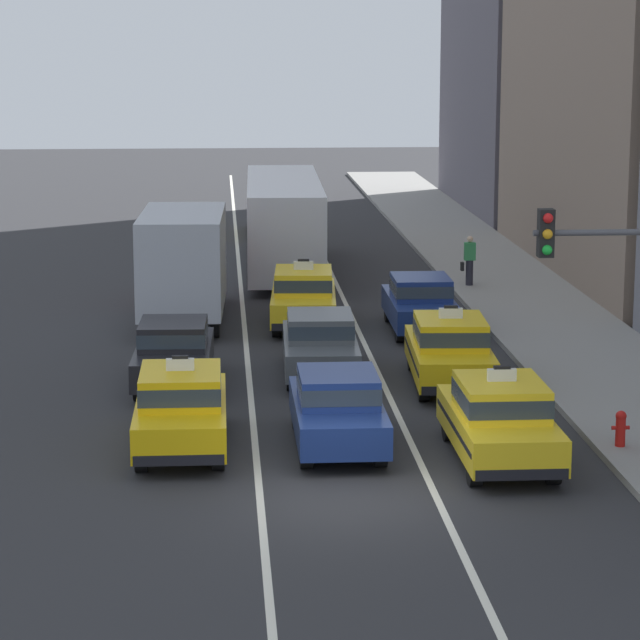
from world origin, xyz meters
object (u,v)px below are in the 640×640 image
Objects in this scene: sedan_left_second at (174,351)px; fire_hydrant at (621,427)px; sedan_center_nearest at (338,407)px; taxi_right_nearest at (500,419)px; taxi_left_nearest at (181,407)px; box_truck_left_third at (185,261)px; taxi_center_fifth at (270,212)px; bus_center_fourth at (284,220)px; taxi_right_second at (450,349)px; taxi_center_third at (304,296)px; sedan_right_third at (420,302)px; pedestrian_near_crosswalk at (469,261)px; sedan_center_second at (320,343)px.

sedan_left_second reaches higher than fire_hydrant.
taxi_right_nearest is (3.08, -1.23, 0.03)m from sedan_center_nearest.
taxi_left_nearest is 13.34m from box_truck_left_third.
fire_hydrant is at bearing 9.33° from taxi_right_nearest.
box_truck_left_third is 1.54× the size of taxi_center_fifth.
bus_center_fourth is 9.78m from taxi_center_fifth.
taxi_right_second is (0.00, 6.28, 0.00)m from taxi_right_nearest.
taxi_right_nearest is 0.98× the size of taxi_right_second.
sedan_center_nearest is 0.92× the size of taxi_center_third.
box_truck_left_third is 6.98m from sedan_right_third.
taxi_left_nearest and taxi_right_nearest have the same top height.
bus_center_fourth is 2.47× the size of taxi_right_nearest.
taxi_left_nearest is 0.65× the size of box_truck_left_third.
fire_hydrant is (2.53, 0.42, -0.33)m from taxi_right_nearest.
taxi_right_second is (6.24, 4.95, 0.00)m from taxi_left_nearest.
pedestrian_near_crosswalk is at bearing 89.54° from fire_hydrant.
sedan_left_second is 0.93× the size of taxi_center_third.
sedan_right_third is 2.67× the size of pedestrian_near_crosswalk.
taxi_right_second is at bearing -82.89° from taxi_center_fifth.
fire_hydrant is (8.98, -14.22, -1.23)m from box_truck_left_third.
sedan_left_second is at bearing 122.41° from sedan_center_nearest.
pedestrian_near_crosswalk is (5.69, 11.81, 0.11)m from sedan_center_second.
sedan_center_second is at bearing -115.72° from pedestrian_near_crosswalk.
sedan_center_nearest is 18.89m from pedestrian_near_crosswalk.
taxi_right_nearest is at bearing -77.35° from taxi_center_third.
taxi_center_third is 1.00× the size of taxi_right_second.
taxi_right_nearest is at bearing -90.79° from sedan_right_third.
taxi_center_third is at bearing 63.23° from sedan_left_second.
box_truck_left_third is at bearing 90.90° from taxi_left_nearest.
taxi_right_nearest reaches higher than sedan_center_nearest.
pedestrian_near_crosswalk is 18.81m from fire_hydrant.
taxi_right_second is at bearing 58.64° from sedan_center_nearest.
sedan_center_second is at bearing -121.38° from sedan_right_third.
sedan_left_second is 8.96m from sedan_right_third.
taxi_right_second reaches higher than sedan_center_nearest.
sedan_center_nearest is 31.87m from taxi_center_fifth.
sedan_left_second is 7.75m from taxi_center_third.
sedan_right_third is at bearing -72.64° from bus_center_fourth.
taxi_right_nearest reaches higher than sedan_center_second.
taxi_right_nearest is (6.54, -6.69, 0.03)m from sedan_left_second.
sedan_center_nearest is at bearing -1.84° from taxi_left_nearest.
bus_center_fourth is at bearing -89.06° from taxi_center_fifth.
sedan_right_third is at bearing 41.47° from sedan_left_second.
taxi_center_third reaches higher than fire_hydrant.
taxi_center_third is 14.33m from fire_hydrant.
sedan_right_third is at bearing -80.25° from taxi_center_fifth.
taxi_right_second is 6.34m from sedan_right_third.
sedan_right_third is at bearing 89.21° from taxi_right_nearest.
taxi_center_fifth and taxi_right_nearest have the same top height.
box_truck_left_third is (-0.21, 13.30, 0.90)m from taxi_left_nearest.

